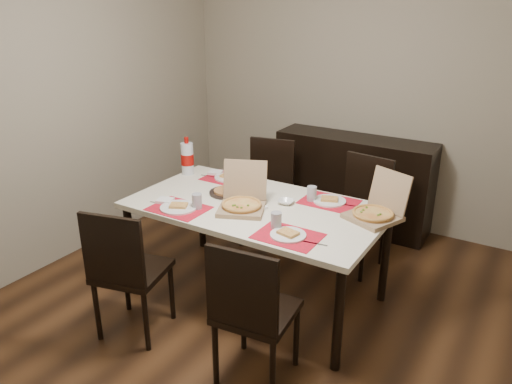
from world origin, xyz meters
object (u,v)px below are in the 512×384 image
at_px(sideboard, 353,182).
at_px(dip_bowl, 286,202).
at_px(chair_near_left, 126,268).
at_px(chair_far_left, 268,186).
at_px(chair_far_right, 360,207).
at_px(soda_bottle, 187,159).
at_px(pizza_box_center, 242,202).
at_px(chair_near_right, 251,309).
at_px(dining_table, 256,214).

bearing_deg(sideboard, dip_bowl, -88.78).
relative_size(chair_near_left, chair_far_left, 1.00).
relative_size(chair_far_right, dip_bowl, 8.01).
xyz_separation_m(sideboard, soda_bottle, (-0.98, -1.30, 0.43)).
bearing_deg(chair_near_left, pizza_box_center, 60.40).
bearing_deg(dip_bowl, chair_far_right, 68.32).
bearing_deg(dip_bowl, chair_near_left, -122.97).
bearing_deg(chair_near_left, chair_near_right, 2.52).
xyz_separation_m(chair_near_left, chair_far_left, (0.04, 1.77, 0.00)).
bearing_deg(chair_far_right, pizza_box_center, -117.41).
distance_m(dining_table, chair_near_left, 0.98).
bearing_deg(chair_far_right, chair_near_left, -118.36).
bearing_deg(soda_bottle, chair_far_right, 24.94).
bearing_deg(soda_bottle, chair_far_left, 57.60).
relative_size(chair_near_right, chair_far_right, 1.00).
relative_size(chair_far_right, soda_bottle, 2.94).
height_order(dining_table, pizza_box_center, pizza_box_center).
height_order(sideboard, soda_bottle, soda_bottle).
xyz_separation_m(chair_near_left, soda_bottle, (-0.37, 1.12, 0.37)).
height_order(sideboard, chair_far_right, chair_far_right).
height_order(chair_far_right, soda_bottle, soda_bottle).
relative_size(pizza_box_center, dip_bowl, 3.79).
relative_size(chair_far_left, chair_far_right, 1.00).
relative_size(chair_far_left, soda_bottle, 2.94).
xyz_separation_m(dining_table, chair_far_left, (-0.43, 0.92, -0.17)).
distance_m(dining_table, chair_far_right, 1.02).
distance_m(pizza_box_center, dip_bowl, 0.33).
xyz_separation_m(chair_far_right, soda_bottle, (-1.31, -0.61, 0.37)).
height_order(sideboard, pizza_box_center, pizza_box_center).
distance_m(chair_far_right, pizza_box_center, 1.15).
bearing_deg(pizza_box_center, dining_table, 66.94).
distance_m(sideboard, dip_bowl, 1.48).
bearing_deg(chair_far_left, pizza_box_center, -69.51).
bearing_deg(dining_table, sideboard, 84.95).
bearing_deg(pizza_box_center, chair_near_left, -119.60).
bearing_deg(pizza_box_center, chair_far_right, 62.59).
height_order(chair_far_left, chair_far_right, same).
bearing_deg(dining_table, soda_bottle, 161.71).
bearing_deg(chair_near_left, sideboard, 75.99).
relative_size(chair_near_right, dip_bowl, 8.01).
xyz_separation_m(chair_near_left, chair_far_right, (0.93, 1.73, 0.00)).
height_order(chair_near_right, soda_bottle, soda_bottle).
relative_size(sideboard, chair_near_left, 1.61).
bearing_deg(chair_near_right, pizza_box_center, 126.02).
distance_m(chair_far_right, soda_bottle, 1.49).
relative_size(pizza_box_center, soda_bottle, 1.39).
relative_size(sideboard, soda_bottle, 4.74).
xyz_separation_m(sideboard, dip_bowl, (0.03, -1.45, 0.31)).
bearing_deg(dip_bowl, soda_bottle, 171.94).
bearing_deg(chair_near_left, dining_table, 61.19).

